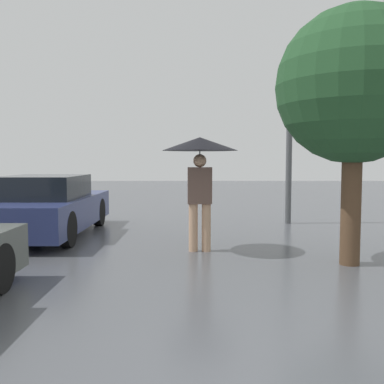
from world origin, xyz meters
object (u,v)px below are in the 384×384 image
(tree, at_px, (352,87))
(street_lamp, at_px, (287,135))
(parked_car_farthest, at_px, (46,207))
(pedestrian, at_px, (198,156))

(tree, bearing_deg, street_lamp, 89.70)
(tree, height_order, street_lamp, street_lamp)
(street_lamp, bearing_deg, parked_car_farthest, -162.50)
(street_lamp, bearing_deg, pedestrian, -124.50)
(parked_car_farthest, xyz_separation_m, street_lamp, (5.39, 1.70, 1.59))
(pedestrian, bearing_deg, tree, -22.93)
(pedestrian, height_order, street_lamp, street_lamp)
(parked_car_farthest, bearing_deg, pedestrian, -26.73)
(parked_car_farthest, relative_size, street_lamp, 1.06)
(pedestrian, distance_m, street_lamp, 4.02)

